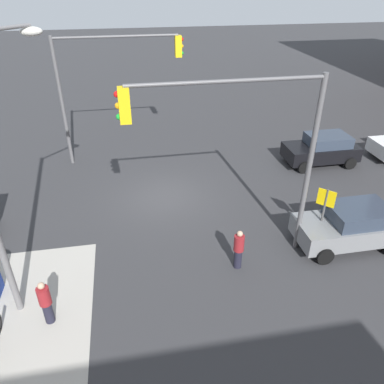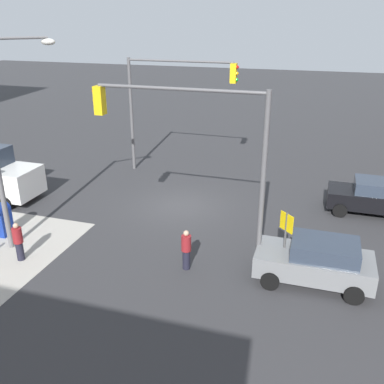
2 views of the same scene
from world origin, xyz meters
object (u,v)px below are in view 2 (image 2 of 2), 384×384
at_px(street_lamp_corner, 2,132).
at_px(sedan_black, 372,196).
at_px(sedan_gray, 316,261).
at_px(pedestrian_crossing, 186,249).
at_px(pedestrian_waiting, 18,241).
at_px(traffic_signal_se_corner, 171,93).
at_px(mailbox_blue, 2,218).
at_px(traffic_signal_nw_corner, 194,140).

distance_m(street_lamp_corner, sedan_black, 16.12).
bearing_deg(sedan_gray, street_lamp_corner, 4.21).
relative_size(sedan_black, sedan_gray, 0.97).
distance_m(street_lamp_corner, pedestrian_crossing, 7.98).
xyz_separation_m(street_lamp_corner, pedestrian_waiting, (-0.75, 0.97, -3.91)).
height_order(sedan_gray, pedestrian_crossing, sedan_gray).
xyz_separation_m(traffic_signal_se_corner, mailbox_blue, (4.15, 9.50, -3.92)).
xyz_separation_m(mailbox_blue, pedestrian_waiting, (-2.00, 1.50, 0.03)).
height_order(pedestrian_crossing, pedestrian_waiting, pedestrian_crossing).
height_order(traffic_signal_nw_corner, sedan_black, traffic_signal_nw_corner).
height_order(traffic_signal_se_corner, pedestrian_crossing, traffic_signal_se_corner).
distance_m(traffic_signal_se_corner, street_lamp_corner, 10.44).
distance_m(traffic_signal_nw_corner, sedan_gray, 5.88).
height_order(sedan_black, sedan_gray, same).
distance_m(traffic_signal_nw_corner, mailbox_blue, 9.16).
bearing_deg(sedan_black, street_lamp_corner, 28.68).
xyz_separation_m(sedan_black, pedestrian_crossing, (6.78, 7.18, -0.04)).
distance_m(traffic_signal_se_corner, pedestrian_waiting, 11.86).
bearing_deg(pedestrian_crossing, sedan_black, 144.68).
relative_size(sedan_black, pedestrian_waiting, 2.48).
distance_m(traffic_signal_nw_corner, traffic_signal_se_corner, 9.90).
bearing_deg(traffic_signal_nw_corner, sedan_gray, 177.63).
bearing_deg(street_lamp_corner, pedestrian_waiting, 127.65).
bearing_deg(sedan_gray, sedan_black, -108.75).
bearing_deg(sedan_black, mailbox_blue, 24.99).
bearing_deg(traffic_signal_se_corner, traffic_signal_nw_corner, 114.63).
relative_size(sedan_gray, pedestrian_waiting, 2.55).
height_order(traffic_signal_nw_corner, sedan_gray, traffic_signal_nw_corner).
relative_size(traffic_signal_se_corner, mailbox_blue, 4.55).
bearing_deg(sedan_gray, pedestrian_waiting, 9.61).
distance_m(mailbox_blue, pedestrian_waiting, 2.50).
distance_m(street_lamp_corner, mailbox_blue, 4.17).
xyz_separation_m(traffic_signal_nw_corner, sedan_black, (-6.71, -6.48, -3.84)).
xyz_separation_m(traffic_signal_se_corner, sedan_gray, (-8.57, 9.18, -3.84)).
height_order(sedan_black, pedestrian_waiting, sedan_black).
bearing_deg(traffic_signal_se_corner, sedan_gray, 133.03).
xyz_separation_m(traffic_signal_se_corner, pedestrian_crossing, (-4.05, 9.70, -3.88)).
bearing_deg(traffic_signal_nw_corner, street_lamp_corner, 8.34).
bearing_deg(pedestrian_waiting, pedestrian_crossing, 41.63).
relative_size(traffic_signal_nw_corner, sedan_black, 1.70).
bearing_deg(traffic_signal_se_corner, pedestrian_crossing, 112.68).
distance_m(mailbox_blue, pedestrian_crossing, 8.20).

